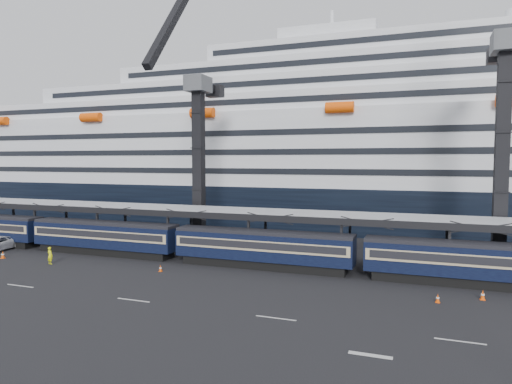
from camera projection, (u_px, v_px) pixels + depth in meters
ground at (316, 305)px, 35.46m from camera, size 260.00×260.00×0.00m
lane_markings at (428, 345)px, 27.74m from camera, size 111.00×4.27×0.02m
train at (293, 249)px, 46.27m from camera, size 133.05×3.00×4.05m
canopy at (346, 217)px, 48.19m from camera, size 130.00×6.25×5.53m
cruise_ship at (371, 154)px, 77.99m from camera, size 214.09×28.84×34.00m
crane_dark_near at (197, 155)px, 58.95m from camera, size 4.50×17.75×35.08m
crane_dark_mid at (503, 139)px, 45.78m from camera, size 4.50×18.24×39.64m
worker at (50, 256)px, 49.20m from camera, size 0.75×0.56×1.88m
traffic_cone_b at (3, 255)px, 52.16m from camera, size 0.43×0.43×0.87m
traffic_cone_c at (160, 268)px, 45.99m from camera, size 0.34×0.34×0.67m
traffic_cone_d at (438, 298)px, 35.95m from camera, size 0.36×0.36×0.71m
traffic_cone_e at (483, 295)px, 36.65m from camera, size 0.41×0.41×0.82m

